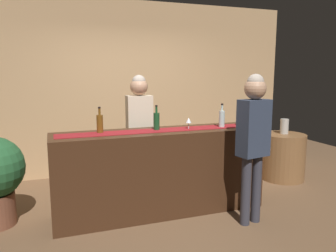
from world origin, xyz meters
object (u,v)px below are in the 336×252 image
(wine_bottle_amber, at_px, (100,123))
(vase_on_side_table, at_px, (284,126))
(wine_bottle_clear, at_px, (222,118))
(bartender, at_px, (139,123))
(round_side_table, at_px, (283,157))
(wine_bottle_green, at_px, (156,121))
(wine_glass_mid_counter, at_px, (239,118))
(customer_sipping, at_px, (253,133))
(wine_glass_near_customer, at_px, (189,121))

(wine_bottle_amber, distance_m, vase_on_side_table, 3.04)
(wine_bottle_clear, xyz_separation_m, bartender, (-0.92, 0.61, -0.10))
(wine_bottle_clear, distance_m, round_side_table, 1.74)
(bartender, relative_size, round_side_table, 2.27)
(wine_bottle_clear, height_order, vase_on_side_table, wine_bottle_clear)
(bartender, relative_size, vase_on_side_table, 7.01)
(wine_bottle_green, relative_size, vase_on_side_table, 1.26)
(round_side_table, distance_m, vase_on_side_table, 0.49)
(wine_glass_mid_counter, height_order, vase_on_side_table, wine_glass_mid_counter)
(wine_bottle_clear, bearing_deg, customer_sipping, -84.83)
(wine_glass_mid_counter, bearing_deg, vase_on_side_table, 25.39)
(wine_bottle_amber, height_order, wine_glass_near_customer, wine_bottle_amber)
(wine_bottle_green, bearing_deg, vase_on_side_table, 12.86)
(vase_on_side_table, bearing_deg, wine_bottle_amber, -170.60)
(wine_glass_mid_counter, bearing_deg, wine_bottle_amber, 177.74)
(wine_bottle_amber, xyz_separation_m, round_side_table, (2.97, 0.46, -0.77))
(round_side_table, bearing_deg, wine_glass_near_customer, -163.44)
(wine_bottle_clear, relative_size, round_side_table, 0.41)
(wine_bottle_clear, bearing_deg, bartender, 146.37)
(wine_glass_near_customer, bearing_deg, customer_sipping, -50.88)
(wine_bottle_clear, bearing_deg, wine_glass_mid_counter, 8.55)
(wine_glass_near_customer, distance_m, customer_sipping, 0.81)
(wine_bottle_clear, relative_size, wine_glass_mid_counter, 2.10)
(customer_sipping, bearing_deg, wine_glass_near_customer, 118.67)
(customer_sipping, bearing_deg, vase_on_side_table, 30.45)
(wine_bottle_green, bearing_deg, bartender, 97.91)
(round_side_table, bearing_deg, bartender, 179.14)
(wine_bottle_green, distance_m, wine_glass_mid_counter, 1.13)
(wine_glass_near_customer, distance_m, vase_on_side_table, 2.04)
(wine_bottle_amber, height_order, customer_sipping, customer_sipping)
(wine_bottle_green, height_order, wine_glass_mid_counter, wine_bottle_green)
(customer_sipping, xyz_separation_m, vase_on_side_table, (1.42, 1.23, -0.19))
(wine_bottle_green, xyz_separation_m, round_side_table, (2.30, 0.50, -0.77))
(wine_glass_mid_counter, bearing_deg, wine_bottle_clear, -171.45)
(bartender, distance_m, customer_sipping, 1.57)
(wine_bottle_green, bearing_deg, wine_glass_near_customer, -10.27)
(wine_glass_near_customer, xyz_separation_m, customer_sipping, (0.51, -0.63, -0.08))
(vase_on_side_table, bearing_deg, customer_sipping, -139.10)
(round_side_table, bearing_deg, wine_bottle_amber, -171.15)
(wine_bottle_clear, distance_m, vase_on_side_table, 1.62)
(wine_bottle_clear, distance_m, bartender, 1.11)
(wine_bottle_amber, bearing_deg, vase_on_side_table, 9.40)
(bartender, xyz_separation_m, vase_on_side_table, (2.39, -0.00, -0.18))
(bartender, bearing_deg, wine_glass_near_customer, 128.88)
(wine_bottle_amber, bearing_deg, customer_sipping, -24.94)
(bartender, height_order, vase_on_side_table, bartender)
(wine_bottle_clear, distance_m, wine_glass_mid_counter, 0.28)
(wine_bottle_clear, xyz_separation_m, round_side_table, (1.46, 0.58, -0.77))
(customer_sipping, bearing_deg, wine_glass_mid_counter, 60.84)
(wine_bottle_green, relative_size, wine_glass_near_customer, 2.10)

